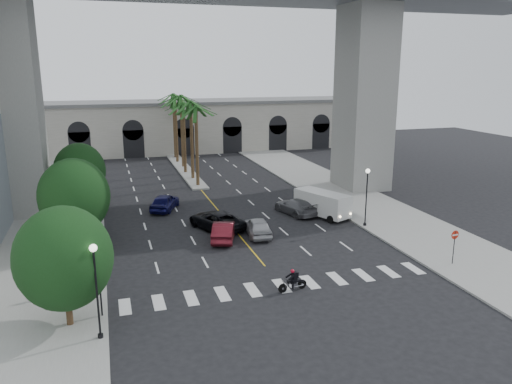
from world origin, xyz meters
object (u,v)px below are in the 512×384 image
object	(u,v)px
lamp_post_right	(367,192)
car_e	(165,202)
cargo_van	(323,203)
pedestrian_a	(52,258)
car_d	(296,206)
lamp_post_left_far	(97,190)
pedestrian_b	(48,252)
motorcycle_rider	(293,281)
traffic_signal_far	(99,253)
car_a	(258,227)
lamp_post_left_near	(96,284)
car_c	(216,220)
do_not_enter_sign	(455,240)
car_b	(224,231)
traffic_signal_near	(99,277)

from	to	relation	value
lamp_post_right	car_e	distance (m)	19.87
cargo_van	pedestrian_a	world-z (taller)	cargo_van
car_e	car_d	bearing A→B (deg)	-179.28
lamp_post_left_far	pedestrian_b	bearing A→B (deg)	-111.25
lamp_post_right	motorcycle_rider	size ratio (longest dim) A/B	2.64
car_d	traffic_signal_far	bearing A→B (deg)	20.55
car_a	pedestrian_a	world-z (taller)	pedestrian_a
lamp_post_left_near	car_c	xyz separation A→B (m)	(9.90, 16.34, -2.39)
motorcycle_rider	car_a	xyz separation A→B (m)	(1.01, 10.99, 0.12)
motorcycle_rider	pedestrian_b	size ratio (longest dim) A/B	1.22
traffic_signal_far	car_a	size ratio (longest dim) A/B	0.79
lamp_post_left_far	traffic_signal_far	xyz separation A→B (m)	(0.10, -14.50, -0.71)
lamp_post_left_far	do_not_enter_sign	bearing A→B (deg)	-36.21
lamp_post_right	car_b	size ratio (longest dim) A/B	1.11
lamp_post_right	car_a	distance (m)	10.21
car_c	car_d	world-z (taller)	car_c
do_not_enter_sign	car_c	bearing A→B (deg)	132.34
lamp_post_left_near	traffic_signal_far	bearing A→B (deg)	89.12
cargo_van	lamp_post_left_far	bearing A→B (deg)	145.89
traffic_signal_near	traffic_signal_far	xyz separation A→B (m)	(0.00, 4.00, 0.00)
lamp_post_left_far	do_not_enter_sign	xyz separation A→B (m)	(24.40, -17.87, -1.29)
lamp_post_left_near	traffic_signal_far	size ratio (longest dim) A/B	1.47
traffic_signal_near	motorcycle_rider	xyz separation A→B (m)	(11.79, 0.16, -1.85)
pedestrian_a	do_not_enter_sign	size ratio (longest dim) A/B	0.57
traffic_signal_far	car_c	size ratio (longest dim) A/B	0.61
car_a	car_e	size ratio (longest dim) A/B	0.95
lamp_post_left_far	motorcycle_rider	distance (m)	22.01
lamp_post_left_far	car_c	distance (m)	11.20
car_e	pedestrian_b	distance (m)	15.45
car_b	car_e	bearing A→B (deg)	-52.50
traffic_signal_near	car_d	bearing A→B (deg)	41.52
traffic_signal_far	do_not_enter_sign	size ratio (longest dim) A/B	1.37
lamp_post_left_near	car_e	bearing A→B (deg)	75.18
lamp_post_left_far	traffic_signal_near	distance (m)	18.51
lamp_post_left_near	motorcycle_rider	distance (m)	12.45
car_d	pedestrian_a	bearing A→B (deg)	7.16
lamp_post_right	car_b	bearing A→B (deg)	178.14
pedestrian_a	lamp_post_left_far	bearing A→B (deg)	40.60
lamp_post_left_far	car_d	size ratio (longest dim) A/B	1.01
lamp_post_left_near	car_e	distance (m)	24.76
traffic_signal_near	car_c	size ratio (longest dim) A/B	0.61
traffic_signal_near	car_b	xyz separation A→B (m)	(9.80, 10.92, -1.71)
traffic_signal_far	car_a	xyz separation A→B (m)	(12.80, 7.15, -1.72)
traffic_signal_near	lamp_post_left_near	bearing A→B (deg)	-92.29
lamp_post_right	pedestrian_a	xyz separation A→B (m)	(-25.94, -2.29, -2.31)
car_a	car_d	bearing A→B (deg)	-131.49
lamp_post_left_far	lamp_post_left_near	bearing A→B (deg)	-90.00
car_e	lamp_post_left_far	bearing A→B (deg)	48.06
lamp_post_left_far	traffic_signal_far	distance (m)	14.52
lamp_post_left_near	cargo_van	size ratio (longest dim) A/B	0.89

